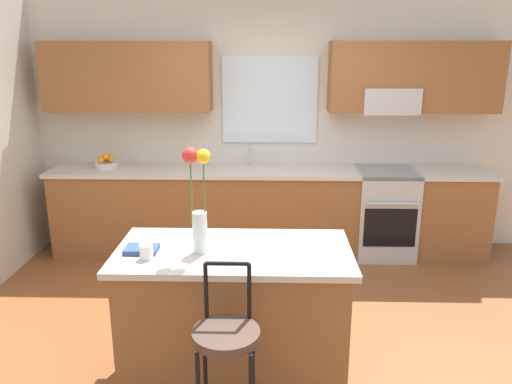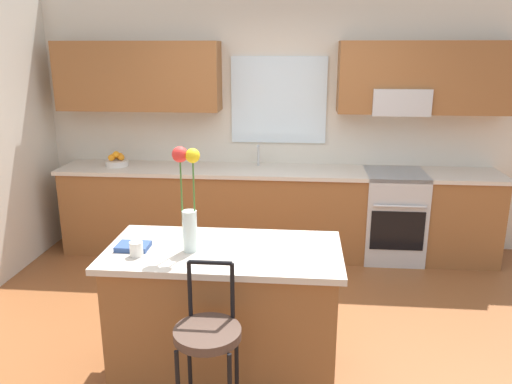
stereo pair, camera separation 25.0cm
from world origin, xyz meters
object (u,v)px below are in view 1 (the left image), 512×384
bar_stool_near (227,342)px  flower_vase (199,201)px  mug_ceramic (147,252)px  kitchen_island (235,315)px  fruit_bowl_oranges (107,163)px  oven_range (384,213)px  cookbook (142,249)px

bar_stool_near → flower_vase: 0.84m
bar_stool_near → mug_ceramic: 0.74m
kitchen_island → fruit_bowl_oranges: 2.69m
kitchen_island → mug_ceramic: mug_ceramic is taller
flower_vase → oven_range: bearing=53.4°
oven_range → kitchen_island: bearing=-123.6°
cookbook → fruit_bowl_oranges: 2.42m
kitchen_island → mug_ceramic: size_ratio=16.37×
kitchen_island → fruit_bowl_oranges: bearing=124.2°
oven_range → kitchen_island: same height
bar_stool_near → oven_range: bearing=62.4°
oven_range → flower_vase: size_ratio=1.41×
cookbook → fruit_bowl_oranges: fruit_bowl_oranges is taller
bar_stool_near → cookbook: (-0.56, 0.54, 0.30)m
kitchen_island → bar_stool_near: 0.61m
flower_vase → mug_ceramic: bearing=-160.0°
bar_stool_near → cookbook: bar_stool_near is taller
kitchen_island → fruit_bowl_oranges: size_ratio=6.14×
kitchen_island → bar_stool_near: bearing=-90.0°
oven_range → cookbook: 3.01m
kitchen_island → mug_ceramic: (-0.51, -0.16, 0.50)m
kitchen_island → flower_vase: flower_vase is taller
oven_range → bar_stool_near: size_ratio=0.88×
flower_vase → fruit_bowl_oranges: size_ratio=2.73×
mug_ceramic → cookbook: bearing=118.1°
bar_stool_near → kitchen_island: bearing=90.0°
oven_range → fruit_bowl_oranges: size_ratio=3.83×
bar_stool_near → cookbook: 0.83m
mug_ceramic → cookbook: 0.12m
flower_vase → cookbook: (-0.36, -0.00, -0.31)m
cookbook → oven_range: bearing=47.9°
oven_range → flower_vase: bearing=-126.6°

